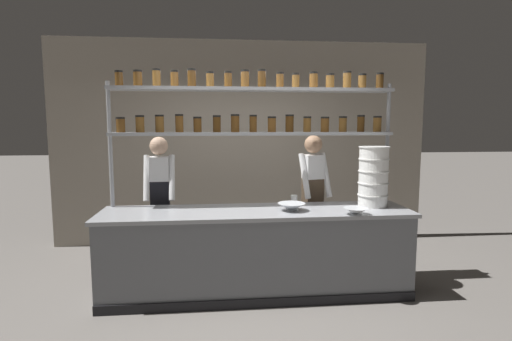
{
  "coord_description": "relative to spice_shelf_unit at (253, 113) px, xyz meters",
  "views": [
    {
      "loc": [
        -0.43,
        -4.14,
        1.84
      ],
      "look_at": [
        0.01,
        0.2,
        1.32
      ],
      "focal_mm": 28.0,
      "sensor_mm": 36.0,
      "label": 1
    }
  ],
  "objects": [
    {
      "name": "prep_counter",
      "position": [
        0.0,
        -0.33,
        -1.49
      ],
      "size": [
        3.3,
        0.76,
        0.92
      ],
      "color": "slate",
      "rests_on": "ground_plane"
    },
    {
      "name": "container_stack",
      "position": [
        1.31,
        -0.25,
        -0.69
      ],
      "size": [
        0.34,
        0.34,
        0.67
      ],
      "color": "white",
      "rests_on": "prep_counter"
    },
    {
      "name": "serving_cup_front",
      "position": [
        0.46,
        -0.08,
        -0.97
      ],
      "size": [
        0.08,
        0.08,
        0.11
      ],
      "color": "silver",
      "rests_on": "prep_counter"
    },
    {
      "name": "chef_left",
      "position": [
        -1.09,
        0.29,
        -0.98
      ],
      "size": [
        0.37,
        0.3,
        1.68
      ],
      "rotation": [
        0.0,
        0.0,
        0.05
      ],
      "color": "black",
      "rests_on": "ground_plane"
    },
    {
      "name": "spice_shelf_unit",
      "position": [
        0.0,
        0.0,
        0.0
      ],
      "size": [
        3.18,
        0.28,
        2.43
      ],
      "color": "#999BA0",
      "rests_on": "ground_plane"
    },
    {
      "name": "chef_center",
      "position": [
        0.75,
        0.23,
        -0.97
      ],
      "size": [
        0.41,
        0.34,
        1.7
      ],
      "rotation": [
        0.0,
        0.0,
        0.27
      ],
      "color": "black",
      "rests_on": "ground_plane"
    },
    {
      "name": "prep_bowl_near_left",
      "position": [
        0.98,
        -0.64,
        -0.99
      ],
      "size": [
        0.25,
        0.25,
        0.07
      ],
      "color": "silver",
      "rests_on": "prep_counter"
    },
    {
      "name": "prep_bowl_center_front",
      "position": [
        0.37,
        -0.39,
        -0.99
      ],
      "size": [
        0.29,
        0.29,
        0.08
      ],
      "color": "silver",
      "rests_on": "prep_counter"
    },
    {
      "name": "back_wall",
      "position": [
        0.0,
        1.65,
        -0.41
      ],
      "size": [
        5.7,
        0.12,
        3.07
      ],
      "primitive_type": "cube",
      "color": "#9E9384",
      "rests_on": "ground_plane"
    },
    {
      "name": "ground_plane",
      "position": [
        0.0,
        -0.33,
        -1.95
      ],
      "size": [
        40.0,
        40.0,
        0.0
      ],
      "primitive_type": "plane",
      "color": "slate"
    }
  ]
}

